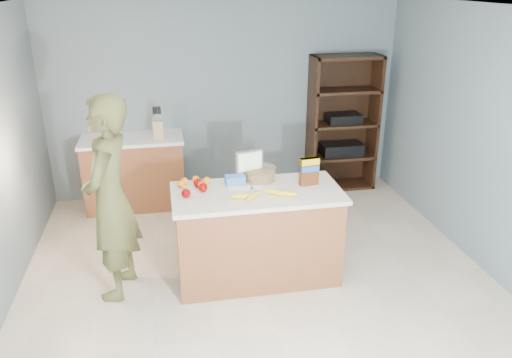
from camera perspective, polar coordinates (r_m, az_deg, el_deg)
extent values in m
cube|color=beige|center=(4.75, 0.81, -12.84)|extent=(4.50, 5.00, 0.02)
cube|color=slate|center=(6.53, -3.56, 9.04)|extent=(4.50, 0.02, 2.50)
cube|color=slate|center=(5.09, 26.58, 2.92)|extent=(0.02, 5.00, 2.50)
cube|color=white|center=(3.90, 1.01, 18.85)|extent=(4.50, 5.00, 0.02)
cube|color=brown|center=(4.77, 0.11, -6.57)|extent=(1.50, 0.70, 0.86)
cube|color=silver|center=(4.58, 0.12, -1.62)|extent=(1.56, 0.76, 0.04)
cube|color=black|center=(4.97, 0.11, -10.42)|extent=(1.46, 0.66, 0.10)
cube|color=brown|center=(6.45, -13.66, 0.64)|extent=(1.20, 0.60, 0.86)
cube|color=white|center=(6.30, -14.03, 4.45)|extent=(1.24, 0.62, 0.04)
cube|color=black|center=(6.96, 9.38, 6.63)|extent=(0.90, 0.04, 1.80)
cube|color=black|center=(6.66, 6.40, 6.09)|extent=(0.04, 0.40, 1.80)
cube|color=black|center=(6.95, 13.24, 6.33)|extent=(0.04, 0.40, 1.80)
cube|color=black|center=(7.08, 9.43, -0.63)|extent=(0.90, 0.40, 0.04)
cube|color=black|center=(6.93, 9.65, 2.65)|extent=(0.90, 0.40, 0.04)
cube|color=black|center=(6.79, 9.89, 6.23)|extent=(0.90, 0.40, 0.04)
cube|color=black|center=(6.69, 10.14, 9.93)|extent=(0.90, 0.40, 0.04)
cube|color=black|center=(6.61, 10.40, 13.57)|extent=(0.90, 0.40, 0.04)
cube|color=black|center=(6.90, 9.70, 3.43)|extent=(0.55, 0.32, 0.16)
cube|color=black|center=(6.77, 9.93, 6.88)|extent=(0.45, 0.30, 0.12)
imported|color=brown|center=(4.52, -16.31, -2.25)|extent=(0.58, 0.76, 1.85)
cube|color=tan|center=(6.18, -11.13, 5.60)|extent=(0.12, 0.10, 0.22)
cylinder|color=black|center=(6.14, -11.61, 6.96)|extent=(0.02, 0.02, 0.09)
cylinder|color=black|center=(6.14, -11.42, 6.97)|extent=(0.02, 0.02, 0.09)
cylinder|color=black|center=(6.13, -11.24, 6.98)|extent=(0.02, 0.02, 0.09)
cylinder|color=black|center=(6.13, -11.05, 7.00)|extent=(0.02, 0.02, 0.09)
cylinder|color=black|center=(6.13, -10.86, 7.01)|extent=(0.02, 0.02, 0.09)
cube|color=white|center=(4.63, -1.75, -1.05)|extent=(0.24, 0.15, 0.00)
cube|color=white|center=(4.64, 0.83, -1.01)|extent=(0.24, 0.18, 0.00)
ellipsoid|color=yellow|center=(4.40, -1.55, -1.99)|extent=(0.23, 0.09, 0.05)
ellipsoid|color=yellow|center=(4.41, -0.26, -1.91)|extent=(0.19, 0.20, 0.05)
ellipsoid|color=yellow|center=(4.49, 2.06, -1.48)|extent=(0.21, 0.17, 0.05)
ellipsoid|color=yellow|center=(4.46, 3.39, -1.69)|extent=(0.23, 0.12, 0.05)
sphere|color=#850101|center=(4.67, -6.64, -0.47)|extent=(0.08, 0.08, 0.08)
sphere|color=#850101|center=(4.56, -6.08, -0.98)|extent=(0.08, 0.08, 0.08)
sphere|color=#850101|center=(4.46, -8.01, -1.63)|extent=(0.08, 0.08, 0.08)
sphere|color=orange|center=(4.68, -8.56, -0.60)|extent=(0.07, 0.07, 0.07)
sphere|color=orange|center=(4.77, -6.87, -0.04)|extent=(0.07, 0.07, 0.07)
sphere|color=orange|center=(4.63, -6.22, -0.73)|extent=(0.07, 0.07, 0.07)
sphere|color=orange|center=(4.73, -5.65, -0.20)|extent=(0.07, 0.07, 0.07)
sphere|color=orange|center=(4.74, -8.17, -0.26)|extent=(0.07, 0.07, 0.07)
cube|color=blue|center=(4.72, -2.41, -0.10)|extent=(0.19, 0.13, 0.08)
cylinder|color=#267219|center=(4.80, 0.49, 0.37)|extent=(0.27, 0.27, 0.09)
cylinder|color=white|center=(4.79, 0.49, 0.59)|extent=(0.30, 0.30, 0.13)
cylinder|color=silver|center=(4.87, -0.75, 0.20)|extent=(0.12, 0.12, 0.01)
cylinder|color=silver|center=(4.86, -0.75, 0.54)|extent=(0.02, 0.02, 0.05)
cube|color=silver|center=(4.81, -0.76, 2.04)|extent=(0.28, 0.10, 0.22)
cube|color=yellow|center=(4.79, -0.66, 1.97)|extent=(0.23, 0.06, 0.18)
cube|color=#592B14|center=(4.69, 6.09, 0.85)|extent=(0.18, 0.08, 0.27)
cube|color=yellow|center=(4.65, 6.14, 2.03)|extent=(0.18, 0.09, 0.06)
cube|color=blue|center=(4.67, 6.10, 1.23)|extent=(0.18, 0.09, 0.05)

